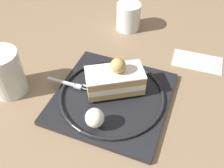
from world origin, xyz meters
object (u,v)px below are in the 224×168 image
object	(u,v)px
whipped_cream_dollop	(95,118)
drink_glass_far	(128,18)
folded_napkin	(197,61)
fork	(71,84)
drink_glass_near	(6,75)
cake_slice	(115,79)
dessert_plate	(112,97)

from	to	relation	value
whipped_cream_dollop	drink_glass_far	size ratio (longest dim) A/B	0.53
drink_glass_far	folded_napkin	xyz separation A→B (m)	(0.08, 0.21, -0.03)
folded_napkin	fork	bearing A→B (deg)	-51.33
folded_napkin	drink_glass_far	bearing A→B (deg)	-111.20
drink_glass_near	cake_slice	bearing A→B (deg)	107.28
fork	drink_glass_far	distance (m)	0.28
whipped_cream_dollop	folded_napkin	size ratio (longest dim) A/B	0.33
fork	drink_glass_far	bearing A→B (deg)	172.27
whipped_cream_dollop	drink_glass_far	world-z (taller)	drink_glass_far
drink_glass_near	folded_napkin	world-z (taller)	drink_glass_near
whipped_cream_dollop	folded_napkin	xyz separation A→B (m)	(-0.28, 0.16, -0.04)
dessert_plate	whipped_cream_dollop	xyz separation A→B (m)	(0.08, -0.00, 0.03)
folded_napkin	dessert_plate	bearing A→B (deg)	-39.01
cake_slice	whipped_cream_dollop	bearing A→B (deg)	-1.56
drink_glass_near	folded_napkin	bearing A→B (deg)	122.89
whipped_cream_dollop	fork	size ratio (longest dim) A/B	0.37
cake_slice	fork	world-z (taller)	cake_slice
dessert_plate	drink_glass_far	bearing A→B (deg)	-168.72
dessert_plate	cake_slice	bearing A→B (deg)	178.86
whipped_cream_dollop	drink_glass_near	world-z (taller)	drink_glass_near
dessert_plate	whipped_cream_dollop	world-z (taller)	whipped_cream_dollop
cake_slice	drink_glass_near	xyz separation A→B (m)	(0.07, -0.22, -0.00)
cake_slice	drink_glass_near	size ratio (longest dim) A/B	1.31
folded_napkin	drink_glass_near	bearing A→B (deg)	-57.11
whipped_cream_dollop	fork	distance (m)	0.12
whipped_cream_dollop	folded_napkin	world-z (taller)	whipped_cream_dollop
dessert_plate	cake_slice	world-z (taller)	cake_slice
drink_glass_far	folded_napkin	size ratio (longest dim) A/B	0.62
dessert_plate	fork	bearing A→B (deg)	-85.97
whipped_cream_dollop	drink_glass_near	bearing A→B (deg)	-98.24
whipped_cream_dollop	drink_glass_near	xyz separation A→B (m)	(-0.03, -0.22, 0.01)
dessert_plate	whipped_cream_dollop	distance (m)	0.09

